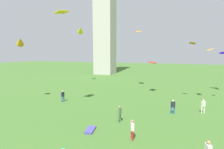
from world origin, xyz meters
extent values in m
cube|color=#B7B2A8|center=(-15.97, 49.35, 23.46)|extent=(6.25, 6.25, 46.91)
cylinder|color=#235693|center=(-8.62, 14.93, 0.40)|extent=(0.15, 0.15, 0.80)
cylinder|color=#235693|center=(-8.55, 15.29, 0.40)|extent=(0.15, 0.15, 0.80)
cube|color=#1E2333|center=(-8.58, 15.11, 1.12)|extent=(0.33, 0.47, 0.63)
sphere|color=#D8AD84|center=(-8.58, 15.11, 1.55)|extent=(0.23, 0.23, 0.23)
cylinder|color=silver|center=(10.09, 16.79, 0.41)|extent=(0.15, 0.15, 0.81)
cylinder|color=silver|center=(10.39, 17.01, 0.41)|extent=(0.15, 0.15, 0.81)
cube|color=silver|center=(10.24, 16.90, 1.14)|extent=(0.51, 0.47, 0.64)
sphere|color=#D8AD84|center=(10.24, 16.90, 1.58)|extent=(0.24, 0.24, 0.24)
cube|color=silver|center=(8.95, 6.30, 1.15)|extent=(0.39, 0.50, 0.65)
sphere|color=#A37556|center=(8.95, 6.30, 1.59)|extent=(0.24, 0.24, 0.24)
cylinder|color=red|center=(3.76, 7.72, 0.41)|extent=(0.15, 0.15, 0.82)
cylinder|color=red|center=(3.61, 8.06, 0.41)|extent=(0.15, 0.15, 0.82)
cube|color=silver|center=(3.69, 7.89, 1.15)|extent=(0.41, 0.51, 0.65)
sphere|color=#A37556|center=(3.69, 7.89, 1.59)|extent=(0.24, 0.24, 0.24)
cylinder|color=#235693|center=(6.67, 15.33, 0.41)|extent=(0.15, 0.15, 0.82)
cylinder|color=#235693|center=(7.00, 15.51, 0.41)|extent=(0.15, 0.15, 0.82)
cube|color=#1E2333|center=(6.83, 15.42, 1.14)|extent=(0.51, 0.44, 0.65)
sphere|color=#D8AD84|center=(6.83, 15.42, 1.58)|extent=(0.24, 0.24, 0.24)
cylinder|color=#51754C|center=(1.65, 11.06, 0.42)|extent=(0.16, 0.16, 0.84)
cylinder|color=#51754C|center=(1.56, 10.68, 0.42)|extent=(0.16, 0.16, 0.84)
cube|color=#51754C|center=(1.61, 10.87, 1.18)|extent=(0.37, 0.51, 0.67)
sphere|color=#A37556|center=(1.61, 10.87, 1.64)|extent=(0.25, 0.25, 0.25)
cube|color=orange|center=(11.44, 22.54, 7.66)|extent=(0.94, 1.28, 0.43)
cube|color=orange|center=(0.00, 27.86, 11.36)|extent=(1.52, 1.79, 0.51)
cube|color=#2408CA|center=(14.78, 30.01, 7.24)|extent=(0.81, 0.60, 0.41)
cube|color=#B36D22|center=(9.12, 21.62, 8.63)|extent=(0.94, 0.68, 0.42)
cube|color=#B2271D|center=(3.23, 24.59, 5.60)|extent=(1.48, 1.82, 0.37)
cube|color=#EBB005|center=(-6.14, 12.31, 12.07)|extent=(1.45, 1.85, 0.53)
cone|color=#D4C911|center=(-13.79, 29.33, 12.56)|extent=(2.13, 2.43, 1.88)
cone|color=orange|center=(-13.63, 12.76, 8.85)|extent=(1.92, 1.82, 1.56)
cube|color=#4840A6|center=(-0.31, 8.07, 0.09)|extent=(0.93, 1.56, 0.19)
camera|label=1|loc=(6.64, -4.98, 7.14)|focal=26.64mm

